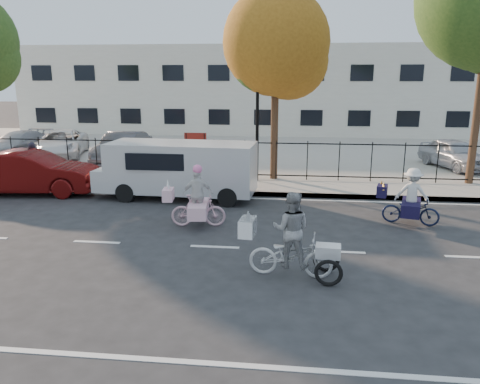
# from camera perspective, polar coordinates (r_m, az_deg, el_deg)

# --- Properties ---
(ground) EXTENTS (120.00, 120.00, 0.00)m
(ground) POSITION_cam_1_polar(r_m,az_deg,el_deg) (11.50, -3.10, -6.71)
(ground) COLOR #333334
(road_markings) EXTENTS (60.00, 9.52, 0.01)m
(road_markings) POSITION_cam_1_polar(r_m,az_deg,el_deg) (11.50, -3.10, -6.69)
(road_markings) COLOR silver
(road_markings) RESTS_ON ground
(curb) EXTENTS (60.00, 0.10, 0.15)m
(curb) POSITION_cam_1_polar(r_m,az_deg,el_deg) (16.25, -0.19, -0.17)
(curb) COLOR #A8A399
(curb) RESTS_ON ground
(sidewalk) EXTENTS (60.00, 2.20, 0.15)m
(sidewalk) POSITION_cam_1_polar(r_m,az_deg,el_deg) (17.27, 0.21, 0.68)
(sidewalk) COLOR #A8A399
(sidewalk) RESTS_ON ground
(parking_lot) EXTENTS (60.00, 15.60, 0.15)m
(parking_lot) POSITION_cam_1_polar(r_m,az_deg,el_deg) (25.97, 2.34, 5.21)
(parking_lot) COLOR #A8A399
(parking_lot) RESTS_ON ground
(iron_fence) EXTENTS (58.00, 0.06, 1.50)m
(iron_fence) POSITION_cam_1_polar(r_m,az_deg,el_deg) (18.17, 0.59, 4.01)
(iron_fence) COLOR black
(iron_fence) RESTS_ON sidewalk
(building) EXTENTS (34.00, 10.00, 6.00)m
(building) POSITION_cam_1_polar(r_m,az_deg,el_deg) (35.66, 3.58, 12.33)
(building) COLOR silver
(building) RESTS_ON ground
(lamppost) EXTENTS (0.36, 0.36, 4.33)m
(lamppost) POSITION_cam_1_polar(r_m,az_deg,el_deg) (17.47, 2.14, 10.91)
(lamppost) COLOR black
(lamppost) RESTS_ON sidewalk
(street_sign) EXTENTS (0.85, 0.06, 1.80)m
(street_sign) POSITION_cam_1_polar(r_m,az_deg,el_deg) (17.98, -5.44, 5.51)
(street_sign) COLOR black
(street_sign) RESTS_ON sidewalk
(zebra_trike) EXTENTS (2.12, 0.87, 1.81)m
(zebra_trike) POSITION_cam_1_polar(r_m,az_deg,el_deg) (9.72, 6.26, -6.34)
(zebra_trike) COLOR silver
(zebra_trike) RESTS_ON ground
(unicorn_bike) EXTENTS (1.74, 1.22, 1.74)m
(unicorn_bike) POSITION_cam_1_polar(r_m,az_deg,el_deg) (12.88, -5.25, -1.45)
(unicorn_bike) COLOR #EBB3C1
(unicorn_bike) RESTS_ON ground
(bull_bike) EXTENTS (1.78, 1.25, 1.60)m
(bull_bike) POSITION_cam_1_polar(r_m,az_deg,el_deg) (13.85, 20.06, -1.16)
(bull_bike) COLOR black
(bull_bike) RESTS_ON ground
(white_van) EXTENTS (5.43, 2.10, 1.90)m
(white_van) POSITION_cam_1_polar(r_m,az_deg,el_deg) (15.84, -7.43, 2.94)
(white_van) COLOR silver
(white_van) RESTS_ON ground
(red_sedan) EXTENTS (4.76, 2.10, 1.52)m
(red_sedan) POSITION_cam_1_polar(r_m,az_deg,el_deg) (17.91, -24.11, 2.17)
(red_sedan) COLOR #4F0909
(red_sedan) RESTS_ON ground
(pedestrian) EXTENTS (0.57, 0.38, 1.55)m
(pedestrian) POSITION_cam_1_polar(r_m,az_deg,el_deg) (18.97, -23.85, 3.30)
(pedestrian) COLOR black
(pedestrian) RESTS_ON sidewalk
(lot_car_a) EXTENTS (2.18, 4.22, 1.17)m
(lot_car_a) POSITION_cam_1_polar(r_m,az_deg,el_deg) (26.09, -25.45, 5.36)
(lot_car_a) COLOR #A1A3A8
(lot_car_a) RESTS_ON parking_lot
(lot_car_b) EXTENTS (3.28, 5.02, 1.28)m
(lot_car_b) POSITION_cam_1_polar(r_m,az_deg,el_deg) (24.86, -21.00, 5.56)
(lot_car_b) COLOR white
(lot_car_b) RESTS_ON parking_lot
(lot_car_c) EXTENTS (1.56, 4.25, 1.39)m
(lot_car_c) POSITION_cam_1_polar(r_m,az_deg,el_deg) (22.10, -14.11, 5.25)
(lot_car_c) COLOR #46474D
(lot_car_c) RESTS_ON parking_lot
(lot_car_d) EXTENTS (2.55, 3.97, 1.26)m
(lot_car_d) POSITION_cam_1_polar(r_m,az_deg,el_deg) (22.29, 24.66, 4.29)
(lot_car_d) COLOR #B7B8BF
(lot_car_d) RESTS_ON parking_lot
(tree_mid) EXTENTS (3.94, 3.94, 7.22)m
(tree_mid) POSITION_cam_1_polar(r_m,az_deg,el_deg) (17.99, 4.87, 17.14)
(tree_mid) COLOR #442D1D
(tree_mid) RESTS_ON ground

